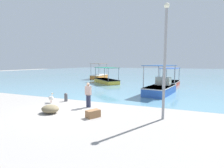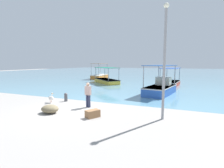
{
  "view_description": "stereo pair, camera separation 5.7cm",
  "coord_description": "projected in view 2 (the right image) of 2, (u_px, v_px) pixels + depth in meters",
  "views": [
    {
      "loc": [
        6.64,
        -8.86,
        3.02
      ],
      "look_at": [
        0.65,
        5.69,
        1.11
      ],
      "focal_mm": 28.0,
      "sensor_mm": 36.0,
      "label": 1
    },
    {
      "loc": [
        6.69,
        -8.84,
        3.02
      ],
      "look_at": [
        0.65,
        5.69,
        1.11
      ],
      "focal_mm": 28.0,
      "sensor_mm": 36.0,
      "label": 2
    }
  ],
  "objects": [
    {
      "name": "ground",
      "position": [
        68.0,
        111.0,
        11.02
      ],
      "size": [
        120.0,
        120.0,
        0.0
      ],
      "primitive_type": "plane",
      "color": "#9B9590"
    },
    {
      "name": "mooring_bollard",
      "position": [
        66.0,
        97.0,
        13.77
      ],
      "size": [
        0.26,
        0.26,
        0.67
      ],
      "color": "#47474C",
      "rests_on": "ground"
    },
    {
      "name": "fishing_boat_near_right",
      "position": [
        107.0,
        80.0,
        26.09
      ],
      "size": [
        5.28,
        4.98,
        2.33
      ],
      "color": "gold",
      "rests_on": "harbor_water"
    },
    {
      "name": "fishing_boat_far_right",
      "position": [
        170.0,
        82.0,
        23.16
      ],
      "size": [
        2.51,
        4.96,
        2.34
      ],
      "color": "#CC3F2A",
      "rests_on": "harbor_water"
    },
    {
      "name": "net_pile",
      "position": [
        50.0,
        109.0,
        10.55
      ],
      "size": [
        1.07,
        0.91,
        0.51
      ],
      "primitive_type": "ellipsoid",
      "color": "#73664B",
      "rests_on": "ground"
    },
    {
      "name": "lamp_post",
      "position": [
        165.0,
        56.0,
        9.03
      ],
      "size": [
        0.28,
        0.28,
        6.01
      ],
      "color": "gray",
      "rests_on": "ground"
    },
    {
      "name": "fishing_boat_center",
      "position": [
        160.0,
        88.0,
        16.93
      ],
      "size": [
        2.83,
        5.0,
        2.8
      ],
      "color": "blue",
      "rests_on": "harbor_water"
    },
    {
      "name": "fishing_boat_outer",
      "position": [
        100.0,
        76.0,
        33.46
      ],
      "size": [
        2.03,
        4.7,
        2.91
      ],
      "color": "orange",
      "rests_on": "harbor_water"
    },
    {
      "name": "cargo_crate",
      "position": [
        93.0,
        114.0,
        9.71
      ],
      "size": [
        0.77,
        0.89,
        0.42
      ],
      "primitive_type": "cube",
      "rotation": [
        0.0,
        0.0,
        4.2
      ],
      "color": "#926642",
      "rests_on": "ground"
    },
    {
      "name": "pelican",
      "position": [
        51.0,
        98.0,
        13.25
      ],
      "size": [
        0.79,
        0.44,
        0.8
      ],
      "color": "#E0997A",
      "rests_on": "ground"
    },
    {
      "name": "fisherman_standing",
      "position": [
        88.0,
        94.0,
        11.85
      ],
      "size": [
        0.42,
        0.25,
        1.69
      ],
      "color": "#2C324E",
      "rests_on": "ground"
    },
    {
      "name": "harbor_water",
      "position": [
        162.0,
        72.0,
        55.02
      ],
      "size": [
        110.0,
        90.0,
        0.0
      ],
      "primitive_type": "cube",
      "color": "#6193A9",
      "rests_on": "ground"
    }
  ]
}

